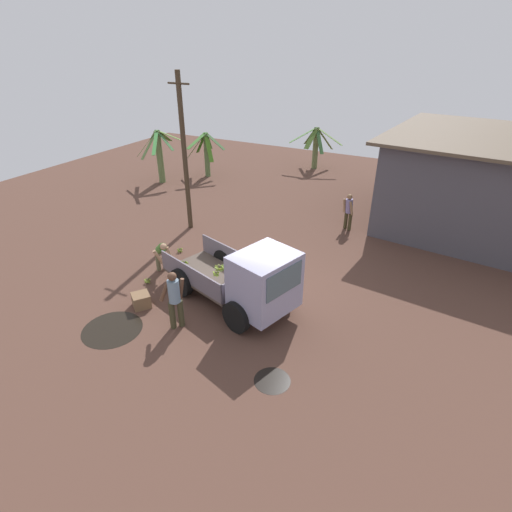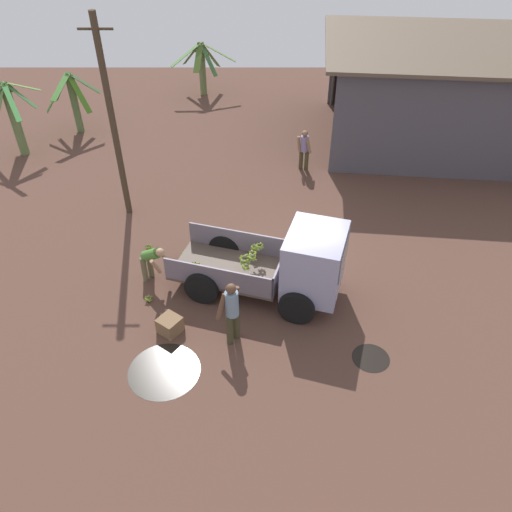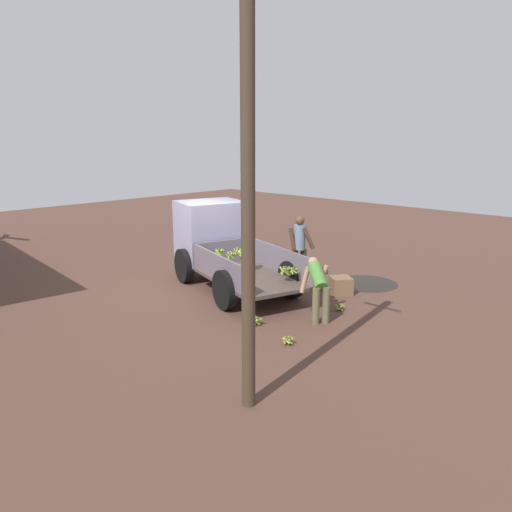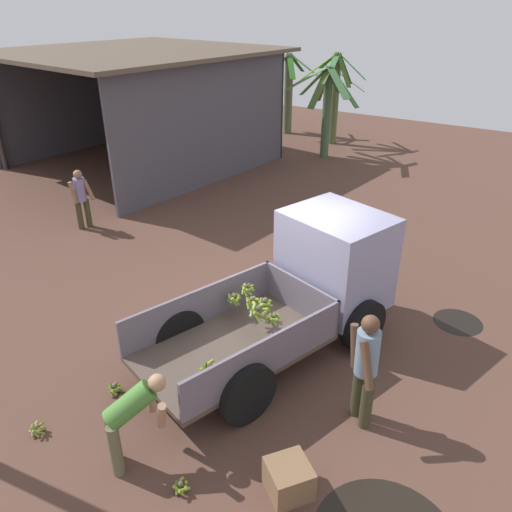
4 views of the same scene
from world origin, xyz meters
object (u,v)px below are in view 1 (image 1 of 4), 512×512
(utility_pole, at_px, (185,154))
(person_worker_loading, at_px, (162,253))
(banana_bunch_on_ground_0, at_px, (180,250))
(wooden_crate_0, at_px, (141,300))
(person_bystander_near_shed, at_px, (349,210))
(banana_bunch_on_ground_2, at_px, (147,281))
(cargo_truck, at_px, (252,281))
(banana_bunch_on_ground_1, at_px, (200,260))
(person_foreground_visitor, at_px, (175,297))

(utility_pole, distance_m, person_worker_loading, 4.41)
(person_worker_loading, bearing_deg, banana_bunch_on_ground_0, 141.30)
(banana_bunch_on_ground_0, xyz_separation_m, wooden_crate_0, (1.09, -3.29, 0.12))
(banana_bunch_on_ground_0, bearing_deg, person_bystander_near_shed, 44.84)
(banana_bunch_on_ground_2, xyz_separation_m, wooden_crate_0, (0.71, -1.07, 0.11))
(banana_bunch_on_ground_2, bearing_deg, person_worker_loading, 86.92)
(cargo_truck, distance_m, wooden_crate_0, 3.45)
(cargo_truck, bearing_deg, person_worker_loading, -171.86)
(wooden_crate_0, bearing_deg, banana_bunch_on_ground_1, 89.62)
(cargo_truck, xyz_separation_m, utility_pole, (-5.15, 4.05, 2.01))
(person_foreground_visitor, distance_m, person_worker_loading, 3.06)
(person_worker_loading, height_order, banana_bunch_on_ground_2, person_worker_loading)
(utility_pole, bearing_deg, person_worker_loading, -68.04)
(cargo_truck, xyz_separation_m, wooden_crate_0, (-3.08, -1.27, -0.87))
(cargo_truck, distance_m, person_bystander_near_shed, 6.97)
(utility_pole, height_order, person_foreground_visitor, utility_pole)
(utility_pole, distance_m, person_foreground_visitor, 6.97)
(cargo_truck, xyz_separation_m, banana_bunch_on_ground_1, (-3.06, 1.72, -0.97))
(person_worker_loading, xyz_separation_m, person_bystander_near_shed, (4.51, 6.35, 0.10))
(person_bystander_near_shed, xyz_separation_m, banana_bunch_on_ground_1, (-3.82, -5.21, -0.76))
(person_foreground_visitor, height_order, banana_bunch_on_ground_2, person_foreground_visitor)
(person_worker_loading, distance_m, person_bystander_near_shed, 7.79)
(cargo_truck, height_order, banana_bunch_on_ground_0, cargo_truck)
(cargo_truck, bearing_deg, banana_bunch_on_ground_0, 171.12)
(utility_pole, xyz_separation_m, wooden_crate_0, (2.07, -5.32, -2.88))
(person_bystander_near_shed, distance_m, banana_bunch_on_ground_0, 7.00)
(cargo_truck, xyz_separation_m, banana_bunch_on_ground_2, (-3.80, -0.21, -0.98))
(person_bystander_near_shed, distance_m, banana_bunch_on_ground_1, 6.50)
(person_foreground_visitor, relative_size, banana_bunch_on_ground_2, 8.38)
(banana_bunch_on_ground_2, bearing_deg, wooden_crate_0, -56.15)
(person_bystander_near_shed, height_order, banana_bunch_on_ground_0, person_bystander_near_shed)
(cargo_truck, xyz_separation_m, person_bystander_near_shed, (0.76, 6.92, -0.22))
(cargo_truck, height_order, banana_bunch_on_ground_2, cargo_truck)
(person_bystander_near_shed, relative_size, banana_bunch_on_ground_2, 7.45)
(wooden_crate_0, bearing_deg, utility_pole, 111.28)
(person_worker_loading, xyz_separation_m, banana_bunch_on_ground_1, (0.69, 1.14, -0.66))
(person_worker_loading, height_order, banana_bunch_on_ground_1, person_worker_loading)
(cargo_truck, bearing_deg, person_foreground_visitor, -118.53)
(person_worker_loading, xyz_separation_m, banana_bunch_on_ground_0, (-0.42, 1.44, -0.67))
(utility_pole, xyz_separation_m, person_bystander_near_shed, (5.91, 2.87, -2.23))
(person_worker_loading, bearing_deg, banana_bunch_on_ground_2, -58.11)
(cargo_truck, relative_size, wooden_crate_0, 9.49)
(banana_bunch_on_ground_0, distance_m, banana_bunch_on_ground_2, 2.25)
(person_bystander_near_shed, height_order, wooden_crate_0, person_bystander_near_shed)
(person_foreground_visitor, distance_m, banana_bunch_on_ground_2, 2.75)
(person_worker_loading, distance_m, banana_bunch_on_ground_0, 1.64)
(person_foreground_visitor, distance_m, banana_bunch_on_ground_1, 3.68)
(utility_pole, height_order, banana_bunch_on_ground_0, utility_pole)
(banana_bunch_on_ground_0, bearing_deg, banana_bunch_on_ground_1, -15.08)
(person_worker_loading, relative_size, person_bystander_near_shed, 0.82)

